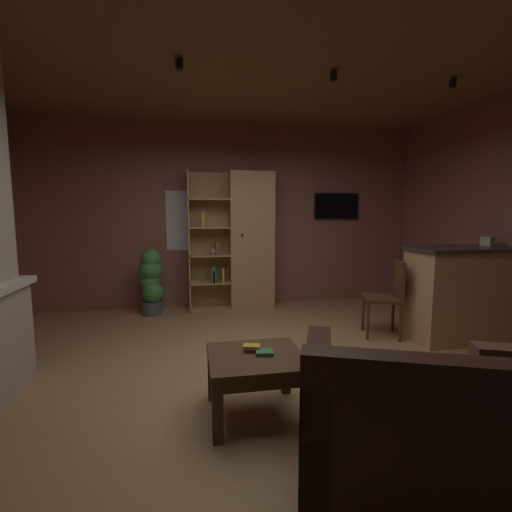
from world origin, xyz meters
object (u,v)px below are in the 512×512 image
Objects in this scene: leather_couch at (438,430)px; table_book_0 at (264,352)px; kitchen_bar_counter at (472,293)px; potted_floor_plant at (151,280)px; tissue_box at (488,241)px; bookshelf_cabinet at (246,242)px; coffee_table at (256,367)px; dining_chair at (389,293)px; table_book_1 at (252,346)px; wall_mounted_tv at (336,206)px.

leather_couch is 13.67× the size of table_book_0.
kitchen_bar_counter is 1.56× the size of potted_floor_plant.
leather_couch is at bearing -136.95° from tissue_box.
bookshelf_cabinet reaches higher than coffee_table.
kitchen_bar_counter is 1.65× the size of dining_chair.
bookshelf_cabinet is 3.19m from tissue_box.
tissue_box reaches higher than coffee_table.
tissue_box is 0.97× the size of table_book_0.
potted_floor_plant reaches higher than leather_couch.
kitchen_bar_counter reaches higher than potted_floor_plant.
kitchen_bar_counter is 2.99m from table_book_1.
leather_couch is 4.13m from potted_floor_plant.
kitchen_bar_counter is at bearing -24.52° from potted_floor_plant.
tissue_box is at bearing 21.70° from coffee_table.
table_book_0 is (0.06, -0.00, 0.10)m from coffee_table.
leather_couch is (-2.17, -2.02, -0.84)m from tissue_box.
bookshelf_cabinet reaches higher than leather_couch.
kitchen_bar_counter is at bearing 22.44° from table_book_0.
table_book_0 is (-2.72, -1.12, -0.08)m from kitchen_bar_counter.
wall_mounted_tv is at bearing 59.44° from table_book_0.
bookshelf_cabinet is 3.10× the size of coffee_table.
kitchen_bar_counter is at bearing 20.50° from table_book_1.
table_book_1 is (-2.80, -1.05, -0.06)m from kitchen_bar_counter.
dining_chair is at bearing 164.65° from kitchen_bar_counter.
bookshelf_cabinet reaches higher than table_book_0.
table_book_0 is at bearing -157.85° from tissue_box.
kitchen_bar_counter is 2.23× the size of coffee_table.
coffee_table is (-2.78, -1.12, -0.18)m from kitchen_bar_counter.
dining_chair is at bearing 171.55° from tissue_box.
table_book_0 is (-0.33, -3.02, -0.57)m from bookshelf_cabinet.
dining_chair reaches higher than coffee_table.
table_book_1 is at bearing -145.48° from dining_chair.
dining_chair is at bearing 37.26° from table_book_0.
wall_mounted_tv is at bearing 117.42° from tissue_box.
coffee_table is at bearing -158.30° from tissue_box.
potted_floor_plant is (-4.04, 1.65, -0.63)m from tissue_box.
dining_chair is at bearing 34.52° from table_book_1.
leather_couch is at bearing -63.05° from potted_floor_plant.
bookshelf_cabinet reaches higher than tissue_box.
kitchen_bar_counter is 2.75m from leather_couch.
potted_floor_plant reaches higher than dining_chair.
table_book_0 is 0.16× the size of wall_mounted_tv.
tissue_box reaches higher than table_book_1.
potted_floor_plant is at bearing 116.95° from leather_couch.
dining_chair reaches higher than leather_couch.
kitchen_bar_counter is (2.39, -1.89, -0.49)m from bookshelf_cabinet.
potted_floor_plant is at bearing -173.55° from bookshelf_cabinet.
bookshelf_cabinet is 3.09m from table_book_0.
wall_mounted_tv is (-0.81, 2.10, 1.05)m from kitchen_bar_counter.
leather_couch is at bearing -105.42° from wall_mounted_tv.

